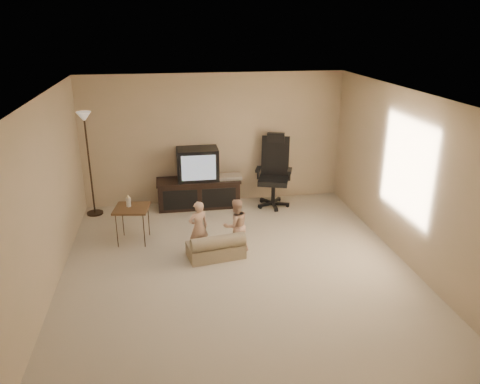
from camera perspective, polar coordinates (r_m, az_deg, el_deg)
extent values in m
plane|color=beige|center=(6.95, -0.40, -9.12)|extent=(5.50, 5.50, 0.00)
plane|color=white|center=(6.12, -0.45, 11.73)|extent=(5.50, 5.50, 0.00)
plane|color=tan|center=(9.04, -3.17, 6.44)|extent=(5.00, 0.00, 5.00)
plane|color=tan|center=(4.00, 5.91, -12.58)|extent=(5.00, 0.00, 5.00)
plane|color=tan|center=(6.55, -22.59, -0.62)|extent=(0.00, 5.50, 5.50)
plane|color=tan|center=(7.23, 19.56, 1.69)|extent=(0.00, 5.50, 5.50)
cube|color=black|center=(9.06, -5.07, -0.23)|extent=(1.54, 0.55, 0.49)
cube|color=black|center=(8.97, -5.12, 1.45)|extent=(1.58, 0.60, 0.04)
cube|color=black|center=(8.78, -7.28, -0.96)|extent=(0.64, 0.02, 0.37)
cube|color=black|center=(8.83, -2.58, -0.69)|extent=(0.64, 0.02, 0.37)
cube|color=black|center=(8.89, -5.20, 3.47)|extent=(0.77, 0.55, 0.60)
cube|color=silver|center=(8.62, -5.06, 2.94)|extent=(0.63, 0.01, 0.47)
cube|color=silver|center=(8.95, -1.25, 1.87)|extent=(0.44, 0.31, 0.07)
cylinder|color=black|center=(9.02, 4.07, -0.10)|extent=(0.08, 0.08, 0.44)
cube|color=black|center=(8.93, 4.11, 1.42)|extent=(0.70, 0.70, 0.10)
cube|color=black|center=(9.06, 4.33, 4.40)|extent=(0.56, 0.35, 0.78)
cube|color=black|center=(8.97, 4.39, 6.63)|extent=(0.35, 0.21, 0.18)
cube|color=black|center=(8.90, 2.23, 2.80)|extent=(0.17, 0.32, 0.04)
cube|color=black|center=(8.85, 6.06, 2.60)|extent=(0.17, 0.32, 0.04)
cube|color=brown|center=(7.67, -13.07, -1.95)|extent=(0.61, 0.61, 0.03)
cylinder|color=#302115|center=(7.64, -14.79, -4.56)|extent=(0.01, 0.01, 0.59)
cylinder|color=#302115|center=(7.55, -11.62, -4.60)|extent=(0.01, 0.01, 0.59)
cylinder|color=#302115|center=(8.02, -14.10, -3.28)|extent=(0.01, 0.01, 0.59)
cylinder|color=#302115|center=(7.93, -11.08, -3.30)|extent=(0.01, 0.01, 0.59)
cylinder|color=beige|center=(7.68, -13.45, -1.20)|extent=(0.07, 0.07, 0.15)
cone|color=beige|center=(7.65, -13.51, -0.49)|extent=(0.06, 0.06, 0.05)
cylinder|color=#302115|center=(9.14, -17.25, -2.46)|extent=(0.30, 0.30, 0.03)
cylinder|color=#302115|center=(8.85, -17.85, 2.91)|extent=(0.03, 0.03, 1.81)
cone|color=beige|center=(8.64, -18.50, 8.70)|extent=(0.26, 0.26, 0.17)
cube|color=tan|center=(7.19, -2.98, -7.06)|extent=(0.90, 0.59, 0.22)
cylinder|color=tan|center=(6.98, -2.68, -6.11)|extent=(0.85, 0.34, 0.20)
imported|color=#DCAA89|center=(7.17, -5.08, -4.37)|extent=(0.37, 0.32, 0.86)
imported|color=#DCAA89|center=(7.22, -0.51, -4.09)|extent=(0.46, 0.33, 0.86)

